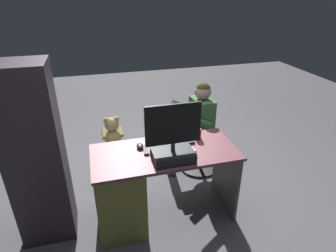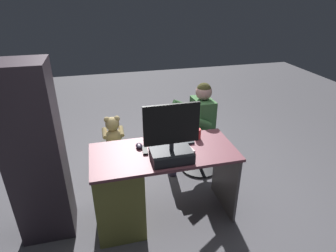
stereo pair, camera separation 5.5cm
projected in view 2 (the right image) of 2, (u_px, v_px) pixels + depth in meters
ground_plane at (157, 194)px, 3.13m from camera, size 10.00×10.00×0.00m
desk at (129, 188)px, 2.60m from camera, size 1.29×0.60×0.74m
monitor at (171, 144)px, 2.34m from camera, size 0.46×0.25×0.50m
keyboard at (171, 142)px, 2.65m from camera, size 0.42×0.14×0.02m
computer_mouse at (139, 146)px, 2.57m from camera, size 0.06×0.10×0.04m
cup at (197, 134)px, 2.72m from camera, size 0.07×0.07×0.10m
tv_remote at (145, 150)px, 2.52m from camera, size 0.06×0.15×0.02m
notebook_binder at (176, 147)px, 2.56m from camera, size 0.28×0.34×0.02m
office_chair_teddy at (116, 159)px, 3.31m from camera, size 0.47×0.47×0.45m
teddy_bear at (113, 131)px, 3.16m from camera, size 0.24×0.24×0.35m
visitor_chair at (200, 150)px, 3.47m from camera, size 0.47×0.47×0.45m
person at (195, 121)px, 3.28m from camera, size 0.53×0.49×1.11m
equipment_rack at (36, 157)px, 2.35m from camera, size 0.44×0.36×1.58m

